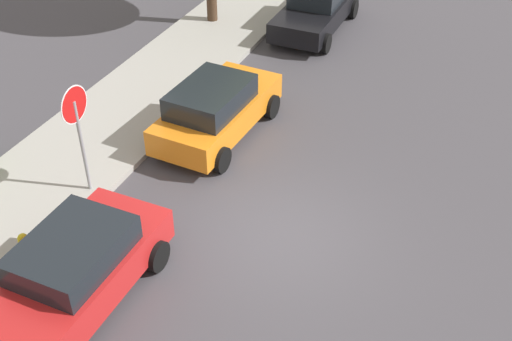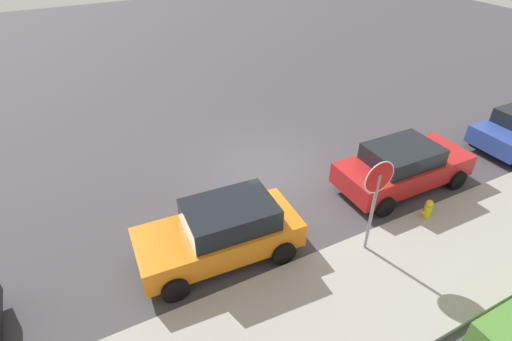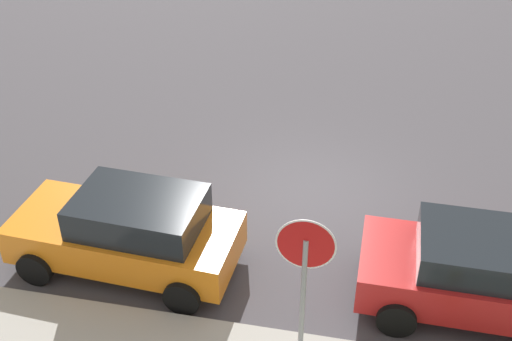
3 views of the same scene
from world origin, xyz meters
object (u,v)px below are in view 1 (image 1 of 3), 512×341
at_px(parked_car_red, 72,274).
at_px(parked_car_black, 317,8).
at_px(parked_car_orange, 216,109).
at_px(fire_hydrant, 26,248).
at_px(stop_sign, 78,122).

distance_m(parked_car_red, parked_car_black, 13.38).
height_order(parked_car_red, parked_car_orange, parked_car_orange).
bearing_deg(parked_car_red, parked_car_orange, 1.36).
bearing_deg(fire_hydrant, parked_car_orange, -14.37).
xyz_separation_m(parked_car_red, parked_car_black, (13.38, -0.02, -0.01)).
distance_m(stop_sign, fire_hydrant, 2.80).
bearing_deg(parked_car_red, fire_hydrant, 71.54).
relative_size(parked_car_red, parked_car_orange, 1.05).
xyz_separation_m(parked_car_orange, parked_car_black, (7.22, -0.17, -0.04)).
bearing_deg(stop_sign, fire_hydrant, -176.59).
xyz_separation_m(parked_car_red, fire_hydrant, (0.53, 1.59, -0.40)).
height_order(parked_car_black, fire_hydrant, parked_car_black).
xyz_separation_m(stop_sign, parked_car_black, (10.52, -1.75, -1.17)).
bearing_deg(stop_sign, parked_car_orange, -25.59).
height_order(stop_sign, parked_car_black, stop_sign).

